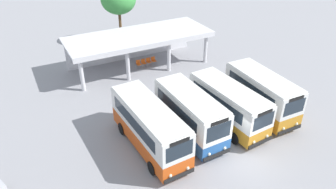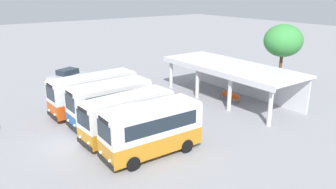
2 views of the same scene
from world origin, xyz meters
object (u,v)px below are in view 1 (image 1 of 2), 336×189
object	(u,v)px
waiting_chair_fourth_seat	(153,60)
waiting_chair_second_from_end	(144,62)
city_bus_second_in_row	(190,113)
waiting_chair_middle_seat	(149,61)
waiting_chair_end_by_column	(139,63)
city_bus_nearest_orange	(149,126)
city_bus_fourth_amber	(262,93)
city_bus_middle_cream	(228,104)

from	to	relation	value
waiting_chair_fourth_seat	waiting_chair_second_from_end	bearing A→B (deg)	-178.68
city_bus_second_in_row	waiting_chair_fourth_seat	world-z (taller)	city_bus_second_in_row
waiting_chair_middle_seat	waiting_chair_fourth_seat	bearing A→B (deg)	1.46
waiting_chair_end_by_column	waiting_chair_second_from_end	bearing A→B (deg)	1.37
city_bus_nearest_orange	waiting_chair_middle_seat	world-z (taller)	city_bus_nearest_orange
city_bus_second_in_row	waiting_chair_end_by_column	world-z (taller)	city_bus_second_in_row
waiting_chair_end_by_column	waiting_chair_fourth_seat	size ratio (longest dim) A/B	1.00
city_bus_fourth_amber	waiting_chair_second_from_end	world-z (taller)	city_bus_fourth_amber
waiting_chair_second_from_end	waiting_chair_fourth_seat	world-z (taller)	same
waiting_chair_middle_seat	waiting_chair_end_by_column	bearing A→B (deg)	-178.73
city_bus_second_in_row	city_bus_nearest_orange	bearing A→B (deg)	179.89
city_bus_middle_cream	waiting_chair_fourth_seat	bearing A→B (deg)	92.20
city_bus_fourth_amber	waiting_chair_second_from_end	xyz separation A→B (m)	(-4.68, 11.82, -1.30)
city_bus_nearest_orange	waiting_chair_middle_seat	bearing A→B (deg)	65.75
city_bus_fourth_amber	city_bus_middle_cream	bearing A→B (deg)	179.17
city_bus_fourth_amber	waiting_chair_end_by_column	distance (m)	12.99
city_bus_middle_cream	waiting_chair_end_by_column	world-z (taller)	city_bus_middle_cream
waiting_chair_end_by_column	waiting_chair_middle_seat	world-z (taller)	same
waiting_chair_fourth_seat	waiting_chair_middle_seat	bearing A→B (deg)	-178.54
city_bus_nearest_orange	waiting_chair_end_by_column	world-z (taller)	city_bus_nearest_orange
city_bus_nearest_orange	city_bus_fourth_amber	world-z (taller)	city_bus_fourth_amber
city_bus_nearest_orange	city_bus_fourth_amber	distance (m)	9.35
waiting_chair_end_by_column	waiting_chair_fourth_seat	distance (m)	1.67
city_bus_nearest_orange	city_bus_second_in_row	distance (m)	3.12
waiting_chair_end_by_column	city_bus_middle_cream	bearing A→B (deg)	-79.75
city_bus_middle_cream	city_bus_fourth_amber	distance (m)	3.12
city_bus_middle_cream	waiting_chair_second_from_end	xyz separation A→B (m)	(-1.57, 11.78, -1.21)
city_bus_nearest_orange	waiting_chair_middle_seat	size ratio (longest dim) A/B	8.84
city_bus_nearest_orange	waiting_chair_second_from_end	world-z (taller)	city_bus_nearest_orange
waiting_chair_middle_seat	waiting_chair_fourth_seat	distance (m)	0.56
city_bus_second_in_row	city_bus_middle_cream	bearing A→B (deg)	-3.49
city_bus_fourth_amber	waiting_chair_middle_seat	distance (m)	12.60
waiting_chair_middle_seat	waiting_chair_fourth_seat	size ratio (longest dim) A/B	1.00
city_bus_second_in_row	waiting_chair_fourth_seat	distance (m)	11.98
city_bus_second_in_row	city_bus_fourth_amber	xyz separation A→B (m)	(6.23, -0.24, 0.01)
city_bus_fourth_amber	waiting_chair_fourth_seat	xyz separation A→B (m)	(-3.57, 11.85, -1.30)
waiting_chair_middle_seat	city_bus_fourth_amber	bearing A→B (deg)	-70.77
city_bus_middle_cream	waiting_chair_fourth_seat	xyz separation A→B (m)	(-0.45, 11.80, -1.21)
city_bus_middle_cream	waiting_chair_middle_seat	size ratio (longest dim) A/B	8.14
waiting_chair_second_from_end	waiting_chair_fourth_seat	size ratio (longest dim) A/B	1.00
city_bus_fourth_amber	city_bus_second_in_row	bearing A→B (deg)	177.84
city_bus_second_in_row	waiting_chair_second_from_end	distance (m)	11.76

